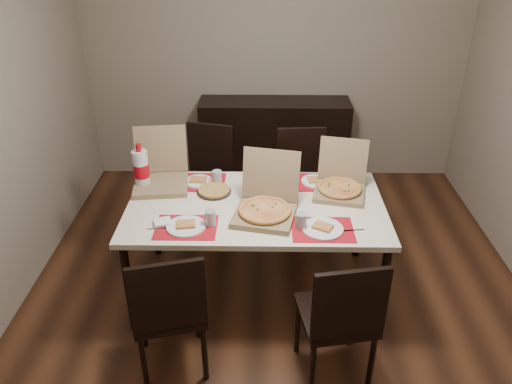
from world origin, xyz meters
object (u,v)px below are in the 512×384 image
dip_bowl (266,194)px  soda_bottle (141,169)px  sideboard (274,143)px  chair_far_left (207,173)px  chair_far_right (301,178)px  chair_near_left (169,309)px  dining_table (256,212)px  pizza_box_center (266,207)px  chair_near_right (340,316)px

dip_bowl → soda_bottle: bearing=172.6°
sideboard → chair_far_left: 1.01m
sideboard → chair_far_right: 0.91m
chair_near_left → dip_bowl: chair_near_left is taller
dining_table → dip_bowl: (0.07, 0.12, 0.08)m
dip_bowl → chair_far_right: bearing=67.1°
pizza_box_center → dip_bowl: bearing=89.3°
chair_near_right → soda_bottle: 1.77m
chair_far_left → pizza_box_center: size_ratio=1.83×
chair_near_right → chair_far_left: size_ratio=1.00×
chair_near_left → dining_table: bearing=58.2°
dip_bowl → chair_near_left: bearing=-121.6°
pizza_box_center → dip_bowl: 0.26m
chair_far_left → pizza_box_center: pizza_box_center is taller
dining_table → chair_near_left: (-0.50, -0.80, -0.17)m
chair_near_left → chair_far_right: same height
sideboard → chair_far_right: bearing=-75.9°
chair_near_left → chair_near_right: bearing=-2.5°
chair_near_right → pizza_box_center: pizza_box_center is taller
sideboard → dip_bowl: bearing=-93.2°
pizza_box_center → dip_bowl: pizza_box_center is taller
dining_table → chair_far_right: (0.38, 0.86, -0.17)m
chair_far_left → soda_bottle: (-0.39, -0.70, 0.39)m
sideboard → chair_near_left: bearing=-104.5°
dining_table → pizza_box_center: pizza_box_center is taller
pizza_box_center → sideboard: bearing=87.2°
sideboard → chair_near_left: chair_near_left is taller
chair_near_right → sideboard: bearing=97.4°
chair_near_left → soda_bottle: size_ratio=2.66×
sideboard → soda_bottle: bearing=-123.8°
dining_table → soda_bottle: (-0.84, 0.24, 0.21)m
pizza_box_center → dip_bowl: (0.00, 0.25, -0.05)m
chair_far_right → chair_near_left: bearing=-117.9°
chair_near_right → pizza_box_center: bearing=121.1°
chair_far_left → chair_far_right: bearing=-5.5°
pizza_box_center → dip_bowl: size_ratio=4.57×
dining_table → chair_far_left: (-0.45, 0.94, -0.17)m
soda_bottle → dining_table: bearing=-15.9°
chair_near_left → soda_bottle: soda_bottle is taller
chair_far_right → pizza_box_center: bearing=-107.6°
chair_far_left → soda_bottle: bearing=-119.3°
dining_table → chair_near_left: bearing=-121.8°
dining_table → chair_near_right: bearing=-59.5°
chair_far_left → dip_bowl: (0.52, -0.82, 0.25)m
soda_bottle → chair_near_left: bearing=-71.6°
sideboard → pizza_box_center: bearing=-92.8°
sideboard → dining_table: bearing=-95.3°
soda_bottle → sideboard: bearing=56.2°
chair_near_left → chair_near_right: size_ratio=1.00×
chair_near_left → pizza_box_center: bearing=49.9°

